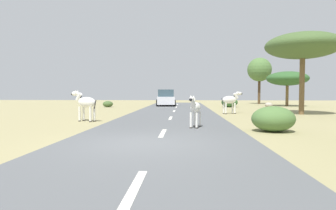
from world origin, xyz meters
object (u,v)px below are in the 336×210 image
(tree_1, at_px, (259,70))
(rock_1, at_px, (269,105))
(zebra_0, at_px, (195,108))
(bush_2, at_px, (229,102))
(tree_2, at_px, (303,46))
(bush_1, at_px, (108,104))
(zebra_1, at_px, (85,103))
(car_0, at_px, (166,98))
(tree_4, at_px, (287,79))
(bush_0, at_px, (273,119))
(zebra_2, at_px, (231,100))

(tree_1, xyz_separation_m, rock_1, (-1.19, -8.33, -4.09))
(zebra_0, height_order, bush_2, zebra_0)
(zebra_0, distance_m, tree_2, 11.74)
(bush_1, xyz_separation_m, rock_1, (16.10, 0.12, -0.06))
(zebra_1, relative_size, rock_1, 2.06)
(car_0, bearing_deg, rock_1, -15.83)
(zebra_0, xyz_separation_m, rock_1, (7.91, 16.95, -0.61))
(zebra_0, distance_m, bush_1, 18.73)
(tree_1, bearing_deg, zebra_1, -123.08)
(zebra_0, relative_size, tree_4, 0.32)
(car_0, xyz_separation_m, bush_2, (6.58, -1.65, -0.36))
(zebra_1, distance_m, tree_2, 14.69)
(tree_1, distance_m, bush_0, 26.94)
(zebra_2, distance_m, bush_2, 9.07)
(zebra_0, bearing_deg, bush_1, -48.34)
(zebra_2, relative_size, bush_1, 1.56)
(zebra_1, distance_m, car_0, 16.64)
(car_0, relative_size, bush_0, 2.71)
(zebra_1, relative_size, car_0, 0.37)
(zebra_2, relative_size, tree_4, 0.37)
(zebra_0, bearing_deg, tree_2, -117.16)
(tree_4, bearing_deg, zebra_2, -124.87)
(tree_1, relative_size, bush_2, 3.60)
(bush_2, xyz_separation_m, rock_1, (3.77, -0.47, -0.24))
(bush_2, bearing_deg, bush_0, -93.65)
(car_0, xyz_separation_m, bush_0, (5.42, -19.73, -0.35))
(tree_2, bearing_deg, bush_2, 110.27)
(zebra_2, bearing_deg, zebra_0, -42.94)
(zebra_0, xyz_separation_m, bush_0, (2.99, -0.67, -0.37))
(zebra_0, bearing_deg, rock_1, -99.29)
(zebra_2, distance_m, tree_1, 18.29)
(bush_2, bearing_deg, zebra_0, -103.37)
(car_0, bearing_deg, tree_4, -1.52)
(tree_1, relative_size, rock_1, 7.36)
(tree_2, bearing_deg, tree_1, 84.87)
(tree_2, relative_size, bush_1, 5.35)
(tree_2, height_order, rock_1, tree_2)
(zebra_2, height_order, tree_4, tree_4)
(zebra_0, bearing_deg, tree_4, -102.65)
(tree_1, xyz_separation_m, bush_1, (-17.29, -8.45, -4.03))
(zebra_2, distance_m, tree_4, 13.85)
(zebra_1, distance_m, bush_0, 9.24)
(zebra_0, xyz_separation_m, tree_2, (7.57, 8.15, 3.77))
(zebra_1, relative_size, tree_2, 0.30)
(zebra_1, height_order, zebra_2, zebra_1)
(zebra_1, relative_size, tree_4, 0.38)
(zebra_0, distance_m, tree_1, 27.10)
(zebra_0, relative_size, rock_1, 1.77)
(tree_2, bearing_deg, zebra_0, -132.89)
(zebra_0, height_order, zebra_2, zebra_2)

